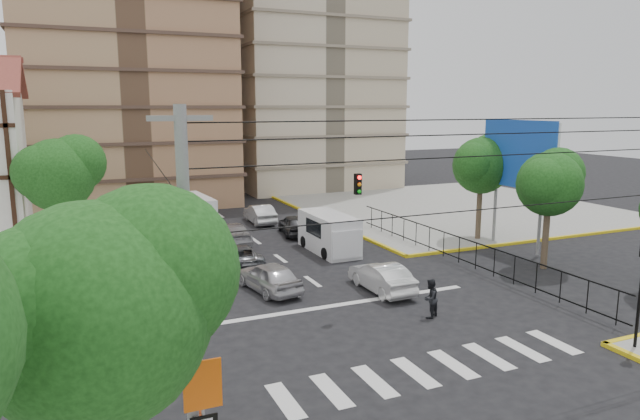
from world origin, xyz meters
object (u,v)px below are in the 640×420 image
car_silver_front_left (269,277)px  pedestrian_crosswalk (430,298)px  car_white_front_right (382,277)px  district_sign (203,397)px  traffic_light_nw (149,226)px  van_right_lane (331,234)px  van_left_lane (194,214)px  pedestrian_sw_corner (195,414)px

car_silver_front_left → pedestrian_crosswalk: bearing=120.5°
car_white_front_right → pedestrian_crosswalk: 3.96m
district_sign → pedestrian_crosswalk: size_ratio=1.86×
district_sign → traffic_light_nw: bearing=86.6°
traffic_light_nw → van_right_lane: size_ratio=0.82×
district_sign → van_left_lane: bearing=79.1°
car_silver_front_left → car_white_front_right: car_silver_front_left is taller
district_sign → pedestrian_sw_corner: 2.23m
van_right_lane → van_left_lane: bearing=122.9°
car_silver_front_left → car_white_front_right: bearing=146.3°
pedestrian_crosswalk → car_silver_front_left: bearing=-78.1°
traffic_light_nw → pedestrian_crosswalk: (10.47, -9.61, -2.25)m
van_right_lane → pedestrian_crosswalk: 11.93m
pedestrian_crosswalk → traffic_light_nw: bearing=-70.9°
pedestrian_crosswalk → van_left_lane: bearing=-103.5°
district_sign → car_silver_front_left: bearing=65.6°
traffic_light_nw → car_silver_front_left: size_ratio=0.99×
district_sign → van_right_lane: bearing=57.8°
van_right_lane → car_white_front_right: size_ratio=1.21×
van_left_lane → car_silver_front_left: van_left_lane is taller
van_right_lane → van_left_lane: 11.97m
van_right_lane → pedestrian_sw_corner: bearing=-124.8°
van_left_lane → car_white_front_right: (5.68, -17.97, -0.49)m
van_right_lane → car_silver_front_left: van_right_lane is taller
van_left_lane → pedestrian_sw_corner: bearing=-105.4°
van_right_lane → car_silver_front_left: (-5.99, -5.68, -0.42)m
car_silver_front_left → traffic_light_nw: bearing=-42.7°
district_sign → car_silver_front_left: (6.20, 13.66, -1.70)m
car_silver_front_left → car_white_front_right: size_ratio=1.00×
van_left_lane → pedestrian_sw_corner: van_left_lane is taller
car_white_front_right → car_silver_front_left: bearing=-24.5°
traffic_light_nw → district_sign: traffic_light_nw is taller
van_left_lane → pedestrian_crosswalk: van_left_lane is taller
pedestrian_sw_corner → car_silver_front_left: bearing=29.4°
car_silver_front_left → pedestrian_crosswalk: 8.16m
traffic_light_nw → pedestrian_sw_corner: (-0.88, -15.30, -2.05)m
van_left_lane → van_right_lane: bearing=-61.0°
van_left_lane → car_white_front_right: van_left_lane is taller
pedestrian_sw_corner → pedestrian_crosswalk: pedestrian_sw_corner is taller
car_white_front_right → pedestrian_sw_corner: (-11.19, -9.65, 0.34)m
van_right_lane → car_white_front_right: van_right_lane is taller
van_left_lane → car_white_front_right: size_ratio=1.29×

